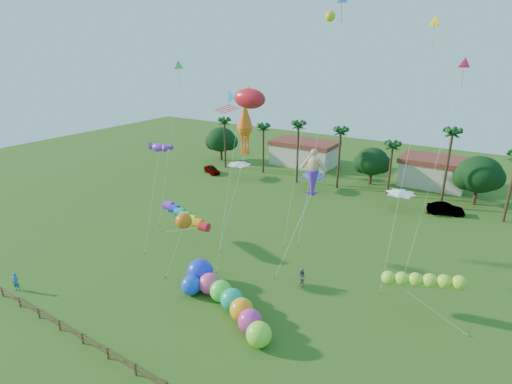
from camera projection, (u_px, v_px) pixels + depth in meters
The scene contains 22 objects.
ground at pixel (192, 328), 33.14m from camera, with size 160.00×160.00×0.00m, color #285116.
tree_line at pixel (386, 163), 64.90m from camera, with size 69.46×8.91×11.00m.
buildings_row at pixel (357, 163), 73.79m from camera, with size 35.00×7.00×4.00m.
tent_row at pixel (312, 175), 64.13m from camera, with size 31.00×4.00×0.60m.
fence at pixel (135, 368), 28.17m from camera, with size 36.12×0.12×1.00m.
car_a at pixel (212, 170), 74.10m from camera, with size 1.67×4.16×1.42m, color #4C4C54.
car_b at pixel (446, 209), 55.70m from camera, with size 1.67×4.79×1.58m, color #4C4C54.
spectator_a at pixel (16, 282), 38.04m from camera, with size 0.68×0.44×1.86m, color teal.
spectator_b at pixel (301, 277), 38.81m from camera, with size 0.90×0.70×1.86m, color #A29187.
caterpillar_inflatable at pixel (225, 296), 35.59m from camera, with size 12.20×7.04×2.60m.
blue_ball at pixel (191, 285), 37.47m from camera, with size 1.89×1.89×1.89m, color blue.
rainbow_tube at pixel (191, 223), 45.07m from camera, with size 10.05×2.39×3.85m.
green_worm at pixel (388, 278), 34.87m from camera, with size 10.24×2.42×3.74m.
orange_ball_kite at pixel (184, 221), 39.39m from camera, with size 2.20×2.99×6.68m.
merman_kite at pixel (313, 176), 39.21m from camera, with size 3.05×5.13×12.40m.
fish_kite at pixel (249, 99), 38.31m from camera, with size 5.43×5.93×18.45m.
squid_kite at pixel (245, 129), 44.42m from camera, with size 2.24×5.79×16.08m.
lobster_kite at pixel (158, 147), 44.11m from camera, with size 3.41×4.85×12.20m.
delta_kite_red at pixel (463, 70), 35.02m from camera, with size 2.47×4.91×21.18m.
delta_kite_yellow at pixel (434, 28), 33.27m from camera, with size 1.36×5.20×24.59m.
delta_kite_green at pixel (178, 69), 47.63m from camera, with size 2.23×4.37×20.58m.
delta_kite_blue at pixel (342, 4), 41.05m from camera, with size 2.43×4.94×27.37m.
Camera 1 is at (19.13, -20.26, 21.89)m, focal length 28.00 mm.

